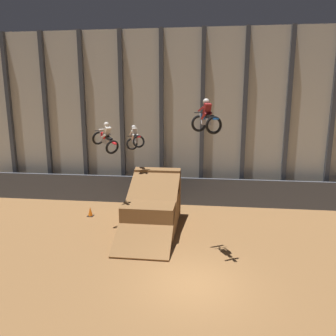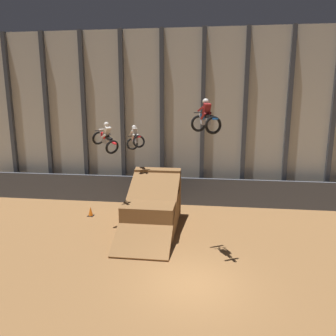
# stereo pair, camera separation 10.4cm
# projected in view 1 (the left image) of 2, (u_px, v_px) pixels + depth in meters

# --- Properties ---
(ground_plane) EXTENTS (60.00, 60.00, 0.00)m
(ground_plane) POSITION_uv_depth(u_px,v_px,m) (193.00, 284.00, 12.74)
(ground_plane) COLOR olive
(arena_back_wall) EXTENTS (32.00, 0.40, 11.55)m
(arena_back_wall) POSITION_uv_depth(u_px,v_px,m) (202.00, 118.00, 22.11)
(arena_back_wall) COLOR beige
(arena_back_wall) RESTS_ON ground_plane
(lower_barrier) EXTENTS (31.36, 0.20, 1.86)m
(lower_barrier) POSITION_uv_depth(u_px,v_px,m) (200.00, 192.00, 21.94)
(lower_barrier) COLOR #474C56
(lower_barrier) RESTS_ON ground_plane
(dirt_ramp) EXTENTS (2.75, 5.98, 3.09)m
(dirt_ramp) POSITION_uv_depth(u_px,v_px,m) (153.00, 209.00, 18.27)
(dirt_ramp) COLOR brown
(dirt_ramp) RESTS_ON ground_plane
(rider_bike_left_air) EXTENTS (1.70, 1.65, 1.61)m
(rider_bike_left_air) POSITION_uv_depth(u_px,v_px,m) (106.00, 138.00, 16.55)
(rider_bike_left_air) COLOR black
(rider_bike_center_air) EXTENTS (1.45, 1.78, 1.60)m
(rider_bike_center_air) POSITION_uv_depth(u_px,v_px,m) (135.00, 139.00, 19.57)
(rider_bike_center_air) COLOR black
(rider_bike_right_air) EXTENTS (1.34, 1.75, 1.45)m
(rider_bike_right_air) POSITION_uv_depth(u_px,v_px,m) (206.00, 119.00, 13.71)
(rider_bike_right_air) COLOR black
(traffic_cone_near_ramp) EXTENTS (0.36, 0.36, 0.58)m
(traffic_cone_near_ramp) POSITION_uv_depth(u_px,v_px,m) (90.00, 212.00, 20.01)
(traffic_cone_near_ramp) COLOR black
(traffic_cone_near_ramp) RESTS_ON ground_plane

